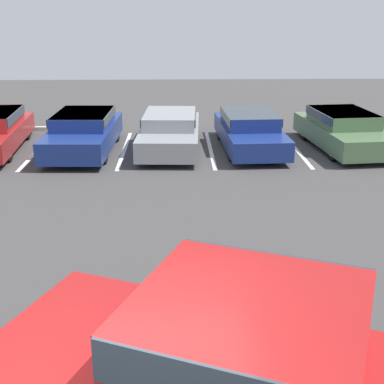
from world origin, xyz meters
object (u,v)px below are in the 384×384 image
(parked_sedan_d, at_px, (250,129))
(parked_sedan_e, at_px, (343,129))
(parked_sedan_b, at_px, (84,131))
(wheel_stop_curb, at_px, (35,129))
(parked_sedan_c, at_px, (170,130))

(parked_sedan_d, height_order, parked_sedan_e, parked_sedan_e)
(parked_sedan_b, bearing_deg, parked_sedan_e, 92.51)
(parked_sedan_b, height_order, parked_sedan_d, parked_sedan_b)
(parked_sedan_e, xyz_separation_m, wheel_stop_curb, (-10.38, 2.86, -0.57))
(wheel_stop_curb, bearing_deg, parked_sedan_d, -20.56)
(parked_sedan_c, relative_size, parked_sedan_d, 0.98)
(wheel_stop_curb, bearing_deg, parked_sedan_c, -30.01)
(parked_sedan_b, distance_m, wheel_stop_curb, 3.79)
(parked_sedan_c, relative_size, wheel_stop_curb, 2.37)
(parked_sedan_e, bearing_deg, wheel_stop_curb, -110.96)
(parked_sedan_d, distance_m, parked_sedan_e, 2.94)
(parked_sedan_e, bearing_deg, parked_sedan_b, -94.75)
(parked_sedan_c, height_order, parked_sedan_d, parked_sedan_c)
(parked_sedan_c, bearing_deg, parked_sedan_d, 94.10)
(parked_sedan_b, xyz_separation_m, parked_sedan_e, (8.10, 0.12, -0.01))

